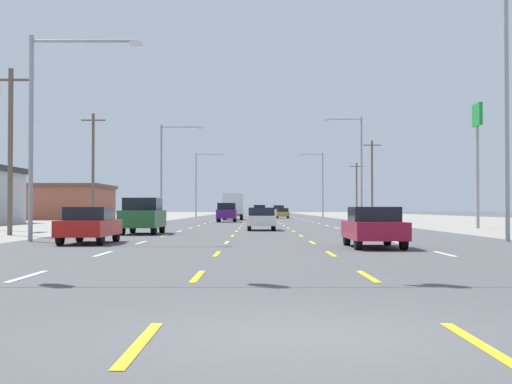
{
  "coord_description": "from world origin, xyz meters",
  "views": [
    {
      "loc": [
        -0.55,
        -8.14,
        1.4
      ],
      "look_at": [
        -0.63,
        63.72,
        3.02
      ],
      "focal_mm": 51.67,
      "sensor_mm": 36.0,
      "label": 1
    }
  ],
  "objects_px": {
    "sedan_center_turn_distant_c": "(259,212)",
    "box_truck_inner_left_farther": "(234,205)",
    "suv_far_left_mid": "(144,215)",
    "sedan_far_left_near": "(90,225)",
    "sedan_inner_right_farthest": "(283,213)",
    "sedan_inner_right_nearest": "(374,227)",
    "pole_sign_right_row_1": "(478,136)",
    "streetlight_right_row_2": "(321,180)",
    "suv_center_turn_distant_a": "(260,211)",
    "streetlight_left_row_2": "(200,180)",
    "suv_inner_left_far": "(228,212)",
    "streetlight_left_row_1": "(166,166)",
    "sedan_center_turn_midfar": "(262,219)",
    "streetlight_right_row_0": "(497,93)",
    "streetlight_right_row_1": "(359,162)",
    "streetlight_left_row_0": "(45,119)",
    "suv_inner_right_distant_b": "(279,211)"
  },
  "relations": [
    {
      "from": "sedan_center_turn_distant_c",
      "to": "box_truck_inner_left_farther",
      "type": "bearing_deg",
      "value": -94.08
    },
    {
      "from": "suv_far_left_mid",
      "to": "sedan_far_left_near",
      "type": "bearing_deg",
      "value": -92.26
    },
    {
      "from": "sedan_inner_right_farthest",
      "to": "suv_far_left_mid",
      "type": "bearing_deg",
      "value": -98.73
    },
    {
      "from": "sedan_inner_right_nearest",
      "to": "pole_sign_right_row_1",
      "type": "xyz_separation_m",
      "value": [
        11.55,
        25.87,
        5.83
      ]
    },
    {
      "from": "suv_far_left_mid",
      "to": "streetlight_right_row_2",
      "type": "bearing_deg",
      "value": 77.88
    },
    {
      "from": "suv_center_turn_distant_a",
      "to": "streetlight_left_row_2",
      "type": "xyz_separation_m",
      "value": [
        -9.7,
        -2.53,
        4.99
      ]
    },
    {
      "from": "suv_far_left_mid",
      "to": "suv_inner_left_far",
      "type": "bearing_deg",
      "value": 84.95
    },
    {
      "from": "sedan_far_left_near",
      "to": "streetlight_left_row_1",
      "type": "bearing_deg",
      "value": 93.18
    },
    {
      "from": "sedan_inner_right_nearest",
      "to": "streetlight_left_row_2",
      "type": "xyz_separation_m",
      "value": [
        -13.34,
        91.2,
        5.26
      ]
    },
    {
      "from": "sedan_center_turn_midfar",
      "to": "streetlight_right_row_2",
      "type": "xyz_separation_m",
      "value": [
        9.98,
        70.18,
        5.19
      ]
    },
    {
      "from": "sedan_center_turn_midfar",
      "to": "suv_inner_left_far",
      "type": "relative_size",
      "value": 0.92
    },
    {
      "from": "streetlight_right_row_2",
      "to": "sedan_inner_right_farthest",
      "type": "bearing_deg",
      "value": -119.26
    },
    {
      "from": "sedan_inner_right_farthest",
      "to": "streetlight_left_row_1",
      "type": "bearing_deg",
      "value": -112.38
    },
    {
      "from": "streetlight_right_row_0",
      "to": "streetlight_right_row_2",
      "type": "xyz_separation_m",
      "value": [
        0.06,
        86.28,
        -0.37
      ]
    },
    {
      "from": "sedan_inner_right_nearest",
      "to": "box_truck_inner_left_farther",
      "type": "height_order",
      "value": "box_truck_inner_left_farther"
    },
    {
      "from": "streetlight_right_row_2",
      "to": "suv_inner_left_far",
      "type": "bearing_deg",
      "value": -108.01
    },
    {
      "from": "streetlight_right_row_1",
      "to": "sedan_far_left_near",
      "type": "bearing_deg",
      "value": -110.71
    },
    {
      "from": "sedan_center_turn_midfar",
      "to": "streetlight_left_row_0",
      "type": "height_order",
      "value": "streetlight_left_row_0"
    },
    {
      "from": "suv_inner_left_far",
      "to": "streetlight_left_row_1",
      "type": "height_order",
      "value": "streetlight_left_row_1"
    },
    {
      "from": "suv_far_left_mid",
      "to": "suv_inner_left_far",
      "type": "distance_m",
      "value": 36.11
    },
    {
      "from": "sedan_center_turn_distant_c",
      "to": "streetlight_right_row_0",
      "type": "relative_size",
      "value": 0.41
    },
    {
      "from": "pole_sign_right_row_1",
      "to": "box_truck_inner_left_farther",
      "type": "bearing_deg",
      "value": 115.66
    },
    {
      "from": "streetlight_left_row_2",
      "to": "suv_center_turn_distant_a",
      "type": "bearing_deg",
      "value": 14.62
    },
    {
      "from": "suv_inner_left_far",
      "to": "sedan_inner_right_farthest",
      "type": "bearing_deg",
      "value": 76.89
    },
    {
      "from": "streetlight_left_row_0",
      "to": "streetlight_left_row_2",
      "type": "relative_size",
      "value": 0.85
    },
    {
      "from": "suv_far_left_mid",
      "to": "pole_sign_right_row_1",
      "type": "height_order",
      "value": "pole_sign_right_row_1"
    },
    {
      "from": "sedan_center_turn_midfar",
      "to": "sedan_center_turn_distant_c",
      "type": "relative_size",
      "value": 1.0
    },
    {
      "from": "streetlight_right_row_0",
      "to": "streetlight_right_row_2",
      "type": "bearing_deg",
      "value": 89.96
    },
    {
      "from": "sedan_inner_right_nearest",
      "to": "suv_inner_right_distant_b",
      "type": "height_order",
      "value": "suv_inner_right_distant_b"
    },
    {
      "from": "box_truck_inner_left_farther",
      "to": "streetlight_right_row_1",
      "type": "bearing_deg",
      "value": -51.39
    },
    {
      "from": "streetlight_right_row_1",
      "to": "streetlight_right_row_2",
      "type": "height_order",
      "value": "streetlight_right_row_1"
    },
    {
      "from": "streetlight_left_row_1",
      "to": "streetlight_right_row_0",
      "type": "bearing_deg",
      "value": -65.76
    },
    {
      "from": "box_truck_inner_left_farther",
      "to": "streetlight_left_row_2",
      "type": "relative_size",
      "value": 0.7
    },
    {
      "from": "pole_sign_right_row_1",
      "to": "streetlight_right_row_0",
      "type": "xyz_separation_m",
      "value": [
        -5.5,
        -20.95,
        -0.27
      ]
    },
    {
      "from": "suv_inner_right_distant_b",
      "to": "streetlight_left_row_2",
      "type": "distance_m",
      "value": 20.35
    },
    {
      "from": "suv_inner_left_far",
      "to": "sedan_inner_right_farthest",
      "type": "height_order",
      "value": "suv_inner_left_far"
    },
    {
      "from": "sedan_far_left_near",
      "to": "sedan_center_turn_distant_c",
      "type": "distance_m",
      "value": 107.8
    },
    {
      "from": "suv_inner_right_distant_b",
      "to": "streetlight_right_row_0",
      "type": "bearing_deg",
      "value": -86.49
    },
    {
      "from": "sedan_inner_right_farthest",
      "to": "streetlight_left_row_1",
      "type": "xyz_separation_m",
      "value": [
        -12.99,
        -31.56,
        5.0
      ]
    },
    {
      "from": "streetlight_right_row_0",
      "to": "streetlight_right_row_1",
      "type": "height_order",
      "value": "streetlight_right_row_0"
    },
    {
      "from": "streetlight_left_row_0",
      "to": "sedan_far_left_near",
      "type": "bearing_deg",
      "value": -38.15
    },
    {
      "from": "streetlight_right_row_2",
      "to": "pole_sign_right_row_1",
      "type": "bearing_deg",
      "value": -85.24
    },
    {
      "from": "sedan_center_turn_midfar",
      "to": "streetlight_left_row_1",
      "type": "relative_size",
      "value": 0.45
    },
    {
      "from": "sedan_inner_right_farthest",
      "to": "sedan_center_turn_distant_c",
      "type": "height_order",
      "value": "same"
    },
    {
      "from": "suv_far_left_mid",
      "to": "streetlight_right_row_0",
      "type": "distance_m",
      "value": 19.61
    },
    {
      "from": "pole_sign_right_row_1",
      "to": "streetlight_right_row_2",
      "type": "xyz_separation_m",
      "value": [
        -5.44,
        65.33,
        -0.64
      ]
    },
    {
      "from": "sedan_inner_right_nearest",
      "to": "streetlight_right_row_0",
      "type": "bearing_deg",
      "value": 39.13
    },
    {
      "from": "sedan_center_turn_distant_c",
      "to": "pole_sign_right_row_1",
      "type": "relative_size",
      "value": 0.51
    },
    {
      "from": "sedan_inner_right_nearest",
      "to": "streetlight_right_row_2",
      "type": "bearing_deg",
      "value": 86.17
    },
    {
      "from": "sedan_center_turn_midfar",
      "to": "streetlight_right_row_2",
      "type": "bearing_deg",
      "value": 81.91
    }
  ]
}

